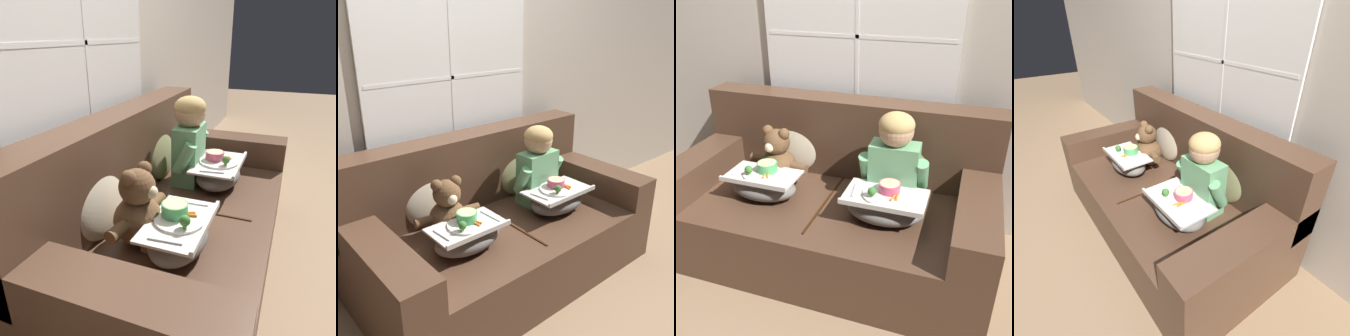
% 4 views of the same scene
% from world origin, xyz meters
% --- Properties ---
extents(ground_plane, '(14.00, 14.00, 0.00)m').
position_xyz_m(ground_plane, '(0.00, 0.00, 0.00)').
color(ground_plane, '#8E7051').
extents(wall_back_with_window, '(8.00, 0.08, 2.60)m').
position_xyz_m(wall_back_with_window, '(0.00, 0.60, 1.30)').
color(wall_back_with_window, '#BCB2A3').
rests_on(wall_back_with_window, ground_plane).
extents(couch, '(1.94, 0.99, 0.93)m').
position_xyz_m(couch, '(0.00, 0.08, 0.32)').
color(couch, '#4C3323').
rests_on(couch, ground_plane).
extents(throw_pillow_behind_child, '(0.40, 0.19, 0.42)m').
position_xyz_m(throw_pillow_behind_child, '(0.37, 0.30, 0.60)').
color(throw_pillow_behind_child, '#898456').
rests_on(throw_pillow_behind_child, couch).
extents(throw_pillow_behind_teddy, '(0.40, 0.19, 0.42)m').
position_xyz_m(throw_pillow_behind_teddy, '(-0.37, 0.30, 0.60)').
color(throw_pillow_behind_teddy, '#C1B293').
rests_on(throw_pillow_behind_teddy, couch).
extents(child_figure, '(0.40, 0.20, 0.56)m').
position_xyz_m(child_figure, '(0.37, 0.09, 0.72)').
color(child_figure, '#66A370').
rests_on(child_figure, couch).
extents(teddy_bear, '(0.42, 0.29, 0.39)m').
position_xyz_m(teddy_bear, '(-0.38, 0.08, 0.57)').
color(teddy_bear, brown).
rests_on(teddy_bear, couch).
extents(lap_tray_child, '(0.45, 0.28, 0.23)m').
position_xyz_m(lap_tray_child, '(0.37, -0.11, 0.50)').
color(lap_tray_child, slate).
rests_on(lap_tray_child, child_figure).
extents(lap_tray_teddy, '(0.43, 0.26, 0.23)m').
position_xyz_m(lap_tray_teddy, '(-0.37, -0.11, 0.50)').
color(lap_tray_teddy, slate).
rests_on(lap_tray_teddy, teddy_bear).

